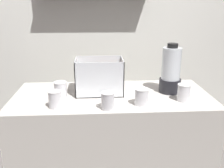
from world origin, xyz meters
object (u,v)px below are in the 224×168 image
at_px(carrot_display_bin, 100,82).
at_px(juice_cup_orange_far_left, 55,100).
at_px(blender_pitcher, 171,72).
at_px(juice_cup_orange_far_right, 184,94).
at_px(juice_cup_orange_left, 61,92).
at_px(juice_cup_beet_middle, 108,102).
at_px(juice_cup_beet_right, 142,98).

height_order(carrot_display_bin, juice_cup_orange_far_left, carrot_display_bin).
xyz_separation_m(carrot_display_bin, blender_pitcher, (0.51, -0.01, 0.07)).
xyz_separation_m(blender_pitcher, juice_cup_orange_far_right, (0.04, -0.18, -0.10)).
bearing_deg(blender_pitcher, juice_cup_orange_far_left, -163.30).
height_order(juice_cup_orange_far_left, juice_cup_orange_far_right, juice_cup_orange_far_right).
distance_m(carrot_display_bin, juice_cup_orange_far_left, 0.38).
relative_size(carrot_display_bin, blender_pitcher, 0.94).
bearing_deg(carrot_display_bin, juice_cup_orange_far_right, -18.90).
bearing_deg(juice_cup_orange_left, juice_cup_orange_far_right, -4.57).
distance_m(blender_pitcher, juice_cup_orange_left, 0.79).
bearing_deg(carrot_display_bin, juice_cup_beet_middle, -81.29).
bearing_deg(juice_cup_beet_middle, juice_cup_orange_far_right, 11.88).
height_order(juice_cup_orange_far_left, juice_cup_orange_left, juice_cup_orange_left).
distance_m(carrot_display_bin, juice_cup_orange_left, 0.29).
height_order(juice_cup_beet_right, juice_cup_orange_far_right, juice_cup_orange_far_right).
bearing_deg(juice_cup_orange_far_left, blender_pitcher, 16.70).
relative_size(carrot_display_bin, juice_cup_orange_far_right, 2.92).
xyz_separation_m(blender_pitcher, juice_cup_beet_middle, (-0.47, -0.28, -0.10)).
distance_m(juice_cup_orange_left, juice_cup_beet_middle, 0.35).
height_order(carrot_display_bin, juice_cup_orange_left, carrot_display_bin).
height_order(juice_cup_orange_far_left, juice_cup_beet_right, same).
relative_size(juice_cup_orange_far_left, juice_cup_beet_right, 1.00).
relative_size(carrot_display_bin, juice_cup_beet_right, 3.05).
height_order(carrot_display_bin, juice_cup_beet_middle, carrot_display_bin).
distance_m(juice_cup_orange_far_left, juice_cup_beet_right, 0.55).
bearing_deg(carrot_display_bin, juice_cup_orange_far_left, -138.26).
bearing_deg(blender_pitcher, juice_cup_orange_left, -171.86).
height_order(carrot_display_bin, juice_cup_orange_far_right, carrot_display_bin).
bearing_deg(juice_cup_orange_left, blender_pitcher, 8.14).
bearing_deg(juice_cup_beet_right, carrot_display_bin, 137.24).
bearing_deg(juice_cup_orange_far_left, juice_cup_orange_left, 81.36).
bearing_deg(carrot_display_bin, juice_cup_beet_right, -42.76).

